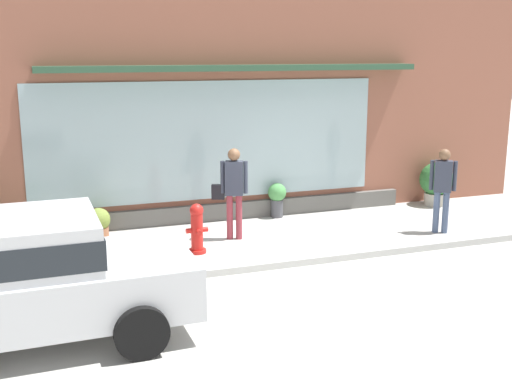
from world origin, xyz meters
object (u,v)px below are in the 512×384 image
object	(u,v)px
fire_hydrant	(197,228)
potted_plant_corner_tall	(0,227)
potted_plant_window_right	(436,182)
pedestrian_passerby	(443,184)
parked_car_silver	(10,274)
potted_plant_by_entrance	(99,222)
pedestrian_with_handbag	(233,186)
potted_plant_low_front	(277,197)

from	to	relation	value
fire_hydrant	potted_plant_corner_tall	xyz separation A→B (m)	(-3.27, 1.43, -0.05)
potted_plant_window_right	potted_plant_corner_tall	world-z (taller)	potted_plant_window_right
pedestrian_passerby	parked_car_silver	distance (m)	8.10
potted_plant_by_entrance	pedestrian_passerby	bearing A→B (deg)	-17.24
pedestrian_with_handbag	potted_plant_by_entrance	xyz separation A→B (m)	(-2.38, 1.01, -0.73)
parked_car_silver	pedestrian_passerby	bearing A→B (deg)	16.07
potted_plant_window_right	potted_plant_corner_tall	xyz separation A→B (m)	(-9.35, -0.20, -0.15)
fire_hydrant	potted_plant_window_right	bearing A→B (deg)	14.97
pedestrian_passerby	potted_plant_window_right	xyz separation A→B (m)	(1.29, 1.98, -0.44)
fire_hydrant	potted_plant_low_front	xyz separation A→B (m)	(2.22, 1.81, -0.01)
pedestrian_passerby	potted_plant_corner_tall	distance (m)	8.28
pedestrian_with_handbag	potted_plant_corner_tall	size ratio (longest dim) A/B	2.26
potted_plant_window_right	fire_hydrant	bearing A→B (deg)	-165.03
parked_car_silver	potted_plant_window_right	size ratio (longest dim) A/B	4.24
pedestrian_with_handbag	parked_car_silver	world-z (taller)	pedestrian_with_handbag
potted_plant_by_entrance	parked_car_silver	bearing A→B (deg)	-108.43
parked_car_silver	potted_plant_corner_tall	bearing A→B (deg)	93.49
fire_hydrant	potted_plant_low_front	size ratio (longest dim) A/B	1.20
potted_plant_by_entrance	potted_plant_low_front	xyz separation A→B (m)	(3.74, 0.20, 0.15)
potted_plant_low_front	potted_plant_by_entrance	bearing A→B (deg)	-176.88
potted_plant_window_right	parked_car_silver	bearing A→B (deg)	-154.43
potted_plant_window_right	potted_plant_low_front	bearing A→B (deg)	177.28
potted_plant_window_right	potted_plant_corner_tall	size ratio (longest dim) A/B	1.29
fire_hydrant	parked_car_silver	bearing A→B (deg)	-137.62
fire_hydrant	parked_car_silver	xyz separation A→B (m)	(-2.96, -2.70, 0.44)
pedestrian_with_handbag	pedestrian_passerby	xyz separation A→B (m)	(3.94, -0.95, -0.04)
fire_hydrant	potted_plant_low_front	bearing A→B (deg)	39.21
parked_car_silver	potted_plant_by_entrance	size ratio (longest dim) A/B	7.51
potted_plant_window_right	pedestrian_passerby	bearing A→B (deg)	-122.97
potted_plant_low_front	potted_plant_window_right	bearing A→B (deg)	-2.72
pedestrian_passerby	potted_plant_window_right	world-z (taller)	pedestrian_passerby
pedestrian_passerby	potted_plant_by_entrance	size ratio (longest dim) A/B	2.97
potted_plant_window_right	pedestrian_with_handbag	bearing A→B (deg)	-168.84
pedestrian_passerby	potted_plant_corner_tall	xyz separation A→B (m)	(-8.06, 1.78, -0.58)
fire_hydrant	potted_plant_by_entrance	xyz separation A→B (m)	(-1.52, 1.61, -0.16)
pedestrian_passerby	potted_plant_corner_tall	world-z (taller)	pedestrian_passerby
parked_car_silver	potted_plant_low_front	world-z (taller)	parked_car_silver
fire_hydrant	parked_car_silver	world-z (taller)	parked_car_silver
fire_hydrant	pedestrian_with_handbag	xyz separation A→B (m)	(0.85, 0.59, 0.57)
pedestrian_with_handbag	pedestrian_passerby	distance (m)	4.05
potted_plant_by_entrance	fire_hydrant	bearing A→B (deg)	-46.48
pedestrian_passerby	potted_plant_low_front	size ratio (longest dim) A/B	2.24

